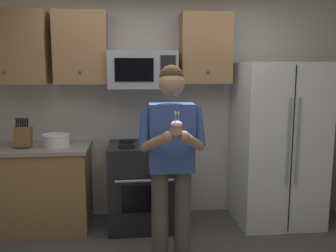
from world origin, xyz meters
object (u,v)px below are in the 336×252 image
(refrigerator, at_px, (278,144))
(cupcake, at_px, (177,127))
(oven_range, at_px, (144,185))
(person, at_px, (172,156))
(knife_block, at_px, (23,136))
(bowl_large_white, at_px, (56,140))
(microwave, at_px, (142,70))

(refrigerator, xyz_separation_m, cupcake, (-1.29, -1.16, 0.39))
(oven_range, xyz_separation_m, person, (0.21, -0.87, 0.53))
(knife_block, relative_size, cupcake, 1.84)
(oven_range, height_order, knife_block, knife_block)
(bowl_large_white, bearing_deg, oven_range, 0.45)
(oven_range, height_order, cupcake, cupcake)
(refrigerator, distance_m, bowl_large_white, 2.42)
(microwave, relative_size, bowl_large_white, 2.60)
(person, bearing_deg, refrigerator, 32.72)
(knife_block, distance_m, bowl_large_white, 0.33)
(refrigerator, xyz_separation_m, bowl_large_white, (-2.42, 0.03, 0.09))
(cupcake, bearing_deg, bowl_large_white, 133.58)
(cupcake, bearing_deg, knife_block, 141.32)
(oven_range, height_order, bowl_large_white, bowl_large_white)
(knife_block, height_order, cupcake, cupcake)
(oven_range, distance_m, microwave, 1.26)
(oven_range, xyz_separation_m, cupcake, (0.21, -1.20, 0.83))
(refrigerator, height_order, bowl_large_white, refrigerator)
(oven_range, distance_m, person, 1.04)
(refrigerator, height_order, knife_block, refrigerator)
(oven_range, xyz_separation_m, bowl_large_white, (-0.92, -0.01, 0.53))
(oven_range, height_order, microwave, microwave)
(oven_range, relative_size, cupcake, 5.36)
(bowl_large_white, xyz_separation_m, person, (1.13, -0.86, 0.01))
(oven_range, height_order, refrigerator, refrigerator)
(microwave, bearing_deg, person, -78.02)
(refrigerator, distance_m, person, 1.54)
(microwave, relative_size, cupcake, 4.26)
(microwave, relative_size, knife_block, 2.31)
(knife_block, bearing_deg, bowl_large_white, 3.96)
(microwave, xyz_separation_m, refrigerator, (1.50, -0.16, -0.82))
(knife_block, bearing_deg, microwave, 6.81)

